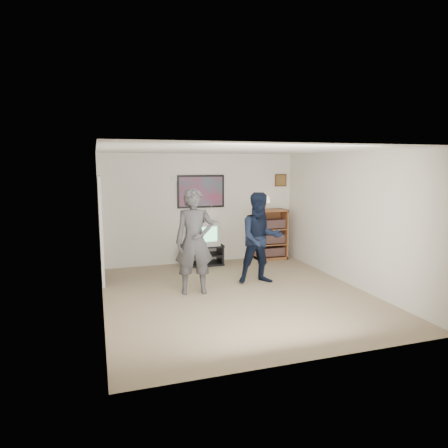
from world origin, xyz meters
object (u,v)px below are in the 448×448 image
crt_television (203,233)px  person_short (260,238)px  media_stand (202,255)px  bookshelf (271,234)px  person_tall (194,241)px

crt_television → person_short: 1.82m
media_stand → person_short: size_ratio=0.53×
media_stand → person_short: (0.71, -1.69, 0.64)m
media_stand → person_short: 1.94m
media_stand → bookshelf: size_ratio=0.77×
media_stand → crt_television: bearing=0.6°
crt_television → person_short: bearing=-71.6°
crt_television → person_tall: size_ratio=0.34×
person_tall → person_short: (1.34, 0.21, -0.06)m
media_stand → person_tall: size_ratio=0.49×
crt_television → person_tall: 2.02m
crt_television → person_tall: person_tall is taller
person_short → crt_television: bearing=118.5°
crt_television → person_short: person_short is taller
person_tall → crt_television: bearing=78.5°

